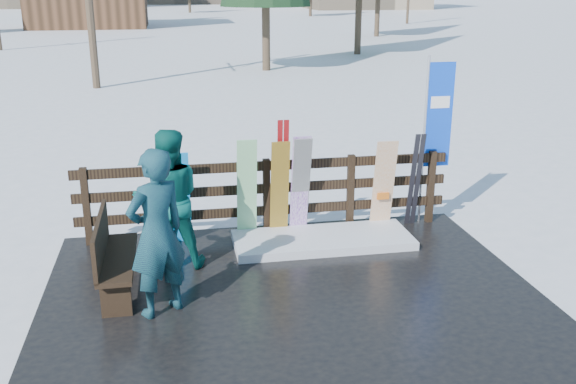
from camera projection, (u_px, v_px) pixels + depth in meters
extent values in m
plane|color=white|center=(295.00, 304.00, 7.73)|extent=(700.00, 700.00, 0.00)
cube|color=black|center=(295.00, 301.00, 7.72)|extent=(6.00, 5.00, 0.08)
cube|color=black|center=(86.00, 207.00, 9.13)|extent=(0.10, 0.10, 1.15)
cube|color=black|center=(179.00, 201.00, 9.36)|extent=(0.10, 0.10, 1.15)
cube|color=black|center=(267.00, 196.00, 9.58)|extent=(0.10, 0.10, 1.15)
cube|color=black|center=(351.00, 191.00, 9.81)|extent=(0.10, 0.10, 1.15)
cube|color=black|center=(431.00, 187.00, 10.03)|extent=(0.10, 0.10, 1.15)
cube|color=black|center=(267.00, 211.00, 9.65)|extent=(5.60, 0.05, 0.14)
cube|color=black|center=(267.00, 188.00, 9.55)|extent=(5.60, 0.05, 0.14)
cube|color=black|center=(266.00, 166.00, 9.44)|extent=(5.60, 0.05, 0.14)
cube|color=white|center=(323.00, 240.00, 9.31)|extent=(2.57, 1.00, 0.12)
cube|color=black|center=(118.00, 258.00, 7.72)|extent=(0.40, 1.50, 0.06)
cube|color=black|center=(116.00, 298.00, 7.23)|extent=(0.34, 0.06, 0.45)
cube|color=black|center=(122.00, 256.00, 8.35)|extent=(0.34, 0.06, 0.45)
cube|color=black|center=(100.00, 239.00, 7.61)|extent=(0.05, 1.50, 0.50)
cube|color=#1392F5|center=(180.00, 198.00, 9.12)|extent=(0.28, 0.24, 1.39)
cube|color=white|center=(247.00, 190.00, 9.26)|extent=(0.29, 0.28, 1.53)
cube|color=yellow|center=(280.00, 189.00, 9.35)|extent=(0.27, 0.28, 1.49)
cube|color=white|center=(300.00, 186.00, 9.40)|extent=(0.26, 0.35, 1.56)
cube|color=black|center=(301.00, 187.00, 9.40)|extent=(0.26, 0.40, 1.53)
cube|color=white|center=(383.00, 186.00, 9.64)|extent=(0.32, 0.26, 1.42)
cube|color=maroon|center=(279.00, 179.00, 9.38)|extent=(0.08, 0.20, 1.78)
cube|color=maroon|center=(285.00, 178.00, 9.39)|extent=(0.07, 0.20, 1.78)
cube|color=black|center=(412.00, 180.00, 9.78)|extent=(0.08, 0.27, 1.50)
cube|color=black|center=(418.00, 180.00, 9.79)|extent=(0.08, 0.27, 1.50)
cylinder|color=silver|center=(424.00, 141.00, 9.83)|extent=(0.04, 0.04, 2.60)
cube|color=blue|center=(439.00, 115.00, 9.75)|extent=(0.42, 0.02, 1.60)
imported|color=#1A5958|center=(157.00, 233.00, 7.09)|extent=(0.85, 0.77, 1.94)
imported|color=#0B5951|center=(168.00, 200.00, 8.31)|extent=(0.95, 0.77, 1.87)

